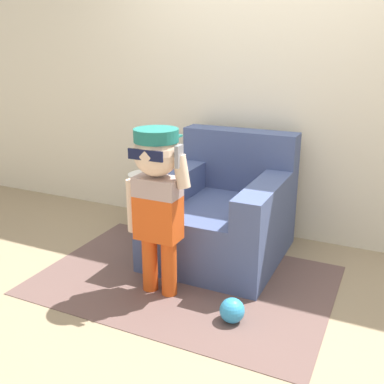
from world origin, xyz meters
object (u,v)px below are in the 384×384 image
armchair (223,214)px  side_table (147,198)px  toy_ball (232,310)px  person_child (157,187)px

armchair → side_table: size_ratio=1.94×
toy_ball → armchair: bearing=115.4°
armchair → toy_ball: bearing=-64.6°
person_child → armchair: bearing=77.3°
person_child → toy_ball: person_child is taller
armchair → side_table: armchair is taller
toy_ball → side_table: bearing=140.2°
armchair → toy_ball: size_ratio=6.84×
side_table → toy_ball: bearing=-39.8°
person_child → toy_ball: bearing=-11.7°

